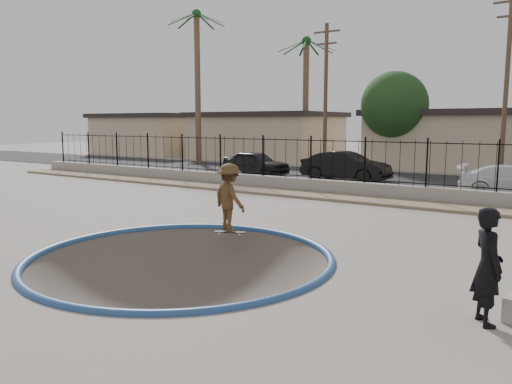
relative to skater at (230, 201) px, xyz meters
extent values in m
cube|color=slate|center=(0.53, 10.40, -2.04)|extent=(120.00, 120.00, 2.20)
torus|color=navy|center=(0.53, -2.60, -0.94)|extent=(7.04, 7.04, 0.20)
cube|color=#89765A|center=(0.53, 7.60, -0.88)|extent=(42.00, 1.60, 0.11)
cube|color=gray|center=(0.53, 8.70, -0.64)|extent=(42.00, 0.45, 0.60)
cube|color=black|center=(0.53, 8.70, -0.22)|extent=(40.00, 0.04, 0.03)
cube|color=black|center=(0.53, 8.70, 1.36)|extent=(40.00, 0.04, 0.04)
cube|color=black|center=(0.53, 15.40, -0.92)|extent=(90.00, 8.00, 0.04)
cube|color=tan|center=(-27.47, 24.90, 0.81)|extent=(10.00, 8.00, 3.50)
cube|color=black|center=(-27.47, 24.90, 2.76)|extent=(10.60, 8.60, 0.40)
cube|color=tan|center=(-14.47, 24.90, 0.81)|extent=(11.00, 8.00, 3.50)
cube|color=black|center=(-14.47, 24.90, 2.76)|extent=(11.60, 8.60, 0.40)
cube|color=tan|center=(0.53, 24.90, 0.81)|extent=(10.00, 8.00, 3.50)
cube|color=black|center=(0.53, 24.90, 2.76)|extent=(10.60, 8.60, 0.40)
cylinder|color=brown|center=(-16.47, 18.40, 4.56)|extent=(0.44, 0.44, 11.00)
sphere|color=#18481A|center=(-16.47, 18.40, 10.01)|extent=(0.70, 0.70, 0.70)
cylinder|color=brown|center=(-9.47, 22.40, 3.56)|extent=(0.44, 0.44, 9.00)
sphere|color=#18481A|center=(-9.47, 22.40, 8.01)|extent=(0.70, 0.70, 0.70)
cylinder|color=#473323|center=(-5.47, 17.40, 3.56)|extent=(0.24, 0.24, 9.00)
cube|color=#473323|center=(-5.47, 17.40, 7.56)|extent=(1.70, 0.10, 0.10)
cube|color=#473323|center=(-5.47, 17.40, 6.86)|extent=(1.30, 0.10, 0.10)
cylinder|color=#473323|center=(4.53, 17.40, 3.81)|extent=(0.24, 0.24, 9.50)
cube|color=#473323|center=(4.53, 17.40, 8.06)|extent=(1.70, 0.10, 0.10)
cube|color=#473323|center=(4.53, 17.40, 7.36)|extent=(1.30, 0.10, 0.10)
cylinder|color=#473323|center=(-2.47, 21.40, 0.56)|extent=(0.34, 0.34, 3.00)
sphere|color=#143311|center=(-2.47, 21.40, 3.26)|extent=(4.32, 4.32, 4.32)
imported|color=brown|center=(0.00, 0.00, 0.00)|extent=(1.37, 1.05, 1.87)
cube|color=black|center=(0.00, 0.00, -0.87)|extent=(0.87, 0.53, 0.02)
cylinder|color=silver|center=(-0.24, -0.19, -0.91)|extent=(0.06, 0.05, 0.06)
cylinder|color=silver|center=(-0.30, -0.04, -0.91)|extent=(0.06, 0.05, 0.06)
cylinder|color=silver|center=(0.30, 0.04, -0.91)|extent=(0.06, 0.05, 0.06)
cylinder|color=silver|center=(0.24, 0.19, -0.91)|extent=(0.06, 0.05, 0.06)
imported|color=black|center=(6.97, -2.84, -0.02)|extent=(0.72, 0.80, 1.83)
imported|color=black|center=(-7.86, 13.26, -0.20)|extent=(4.20, 1.91, 1.40)
imported|color=black|center=(-2.32, 13.40, -0.14)|extent=(4.71, 1.81, 1.53)
camera|label=1|loc=(8.07, -10.93, 2.16)|focal=35.00mm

